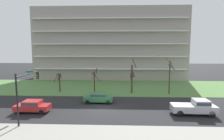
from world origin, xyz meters
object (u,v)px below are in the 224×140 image
(tree_far_left, at_px, (59,81))
(traffic_signal_mast, at_px, (26,87))
(sedan_green_near_left, at_px, (98,97))
(sedan_red_center_right, at_px, (33,106))
(tree_left, at_px, (95,80))
(pickup_silver_center_left, at_px, (195,107))
(tree_center, at_px, (132,78))
(tree_right, at_px, (170,76))

(tree_far_left, height_order, traffic_signal_mast, traffic_signal_mast)
(sedan_green_near_left, bearing_deg, sedan_red_center_right, 29.92)
(tree_left, bearing_deg, traffic_signal_mast, -114.04)
(traffic_signal_mast, bearing_deg, pickup_silver_center_left, 7.69)
(tree_far_left, relative_size, tree_center, 0.57)
(tree_left, height_order, sedan_red_center_right, tree_left)
(tree_far_left, relative_size, sedan_green_near_left, 0.85)
(tree_center, distance_m, sedan_red_center_right, 17.38)
(tree_far_left, bearing_deg, sedan_red_center_right, -89.14)
(tree_left, relative_size, pickup_silver_center_left, 0.87)
(tree_left, distance_m, sedan_green_near_left, 6.61)
(tree_right, bearing_deg, pickup_silver_center_left, -87.55)
(tree_far_left, height_order, tree_left, tree_left)
(tree_center, bearing_deg, pickup_silver_center_left, -55.25)
(tree_right, bearing_deg, sedan_green_near_left, -155.13)
(tree_left, height_order, tree_right, tree_right)
(tree_center, height_order, tree_right, tree_center)
(tree_center, xyz_separation_m, traffic_signal_mast, (-13.02, -13.18, 0.99))
(tree_right, bearing_deg, traffic_signal_mast, -146.77)
(tree_left, relative_size, tree_center, 0.71)
(tree_right, relative_size, sedan_red_center_right, 1.48)
(tree_left, bearing_deg, sedan_green_near_left, -77.38)
(pickup_silver_center_left, bearing_deg, traffic_signal_mast, -170.59)
(tree_left, xyz_separation_m, sedan_green_near_left, (1.40, -6.27, -1.54))
(tree_center, distance_m, pickup_silver_center_left, 12.86)
(tree_left, distance_m, tree_center, 7.02)
(tree_left, height_order, traffic_signal_mast, traffic_signal_mast)
(pickup_silver_center_left, xyz_separation_m, traffic_signal_mast, (-20.27, -2.74, 2.95))
(tree_right, distance_m, traffic_signal_mast, 23.71)
(tree_far_left, height_order, sedan_green_near_left, tree_far_left)
(traffic_signal_mast, bearing_deg, tree_far_left, 93.67)
(tree_far_left, height_order, tree_right, tree_right)
(tree_left, xyz_separation_m, sedan_red_center_right, (-6.75, -10.77, -1.54))
(pickup_silver_center_left, height_order, traffic_signal_mast, traffic_signal_mast)
(tree_center, height_order, pickup_silver_center_left, tree_center)
(traffic_signal_mast, bearing_deg, tree_left, 65.96)
(tree_right, bearing_deg, tree_center, 178.37)
(tree_center, xyz_separation_m, tree_right, (6.81, -0.19, 0.39))
(pickup_silver_center_left, bearing_deg, tree_left, 144.59)
(pickup_silver_center_left, bearing_deg, tree_center, 126.48)
(tree_left, distance_m, pickup_silver_center_left, 17.91)
(tree_center, relative_size, tree_right, 1.02)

